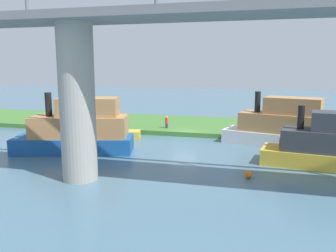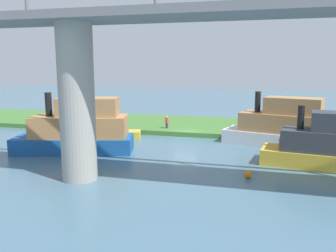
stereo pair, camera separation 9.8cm
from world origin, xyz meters
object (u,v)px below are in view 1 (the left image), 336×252
Objects in this scene: mooring_post at (234,129)px; pontoon_yellow at (77,130)px; bridge_pylon at (77,104)px; riverboat_paddlewheel at (114,132)px; marker_buoy at (248,174)px; motorboat_white at (281,126)px; skiff_small at (330,145)px; person_on_bank at (167,122)px.

pontoon_yellow is at bearing 37.46° from mooring_post.
riverboat_paddlewheel is at bearing -76.10° from bridge_pylon.
pontoon_yellow is 21.37× the size of marker_buoy.
motorboat_white reaches higher than mooring_post.
motorboat_white is 7.22m from skiff_small.
pontoon_yellow is 18.60m from motorboat_white.
motorboat_white is at bearing 163.51° from person_on_bank.
mooring_post is (-8.83, -16.44, -4.19)m from bridge_pylon.
mooring_post is 0.08× the size of skiff_small.
marker_buoy is (2.54, 10.57, -1.61)m from motorboat_white.
riverboat_paddlewheel is 17.04m from marker_buoy.
riverboat_paddlewheel reaches higher than mooring_post.
motorboat_white is 1.12× the size of skiff_small.
bridge_pylon is 1.91× the size of riverboat_paddlewheel.
person_on_bank is 7.59m from mooring_post.
motorboat_white is at bearing -103.51° from marker_buoy.
bridge_pylon is 13.97m from riverboat_paddlewheel.
bridge_pylon is at bearing 23.51° from skiff_small.
motorboat_white is (-13.33, -13.67, -3.19)m from bridge_pylon.
bridge_pylon is 19.36m from motorboat_white.
riverboat_paddlewheel is at bearing -34.89° from marker_buoy.
motorboat_white is (-12.05, 3.57, 0.66)m from person_on_bank.
person_on_bank is 1.93× the size of mooring_post.
bridge_pylon is at bearing 120.26° from pontoon_yellow.
person_on_bank is at bearing -6.02° from mooring_post.
person_on_bank is (-1.28, -17.24, -3.85)m from bridge_pylon.
motorboat_white is (-4.51, 2.77, 1.00)m from mooring_post.
mooring_post reaches higher than marker_buoy.
pontoon_yellow is 1.03× the size of motorboat_white.
pontoon_yellow is (5.18, 10.55, 0.72)m from person_on_bank.
pontoon_yellow is 2.02× the size of riverboat_paddlewheel.
pontoon_yellow reaches higher than person_on_bank.
bridge_pylon is 0.98× the size of motorboat_white.
skiff_small reaches higher than person_on_bank.
marker_buoy is at bearing 76.49° from motorboat_white.
skiff_small is 1.74× the size of riverboat_paddlewheel.
pontoon_yellow is 20.32m from skiff_small.
motorboat_white is at bearing -64.80° from skiff_small.
marker_buoy is (-13.97, 9.75, -0.35)m from riverboat_paddlewheel.
riverboat_paddlewheel reaches higher than marker_buoy.
skiff_small is (-15.13, 10.10, 0.48)m from person_on_bank.
mooring_post is at bearing -142.54° from pontoon_yellow.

